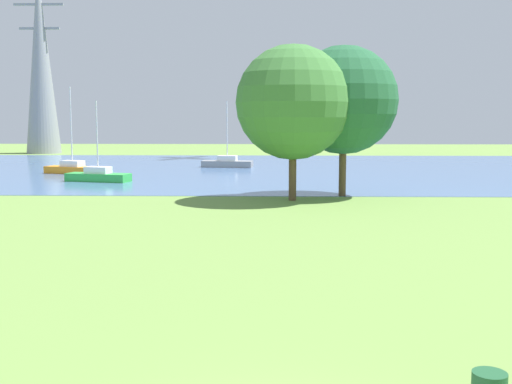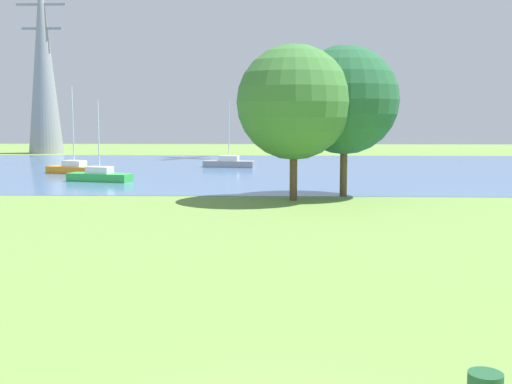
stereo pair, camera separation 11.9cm
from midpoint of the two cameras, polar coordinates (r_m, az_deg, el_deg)
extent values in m
plane|color=olive|center=(30.97, 1.99, -2.27)|extent=(160.00, 160.00, 0.00)
cube|color=#4D70A2|center=(58.79, 1.95, 2.06)|extent=(140.00, 40.00, 0.02)
cube|color=orange|center=(56.30, -15.84, 1.91)|extent=(5.03, 2.96, 0.60)
cube|color=white|center=(56.25, -15.86, 2.47)|extent=(2.06, 1.62, 0.50)
cylinder|color=silver|center=(56.12, -15.96, 5.62)|extent=(0.10, 0.10, 6.70)
cube|color=gray|center=(60.93, -2.37, 2.52)|extent=(4.95, 2.09, 0.60)
cube|color=white|center=(60.89, -2.37, 3.03)|extent=(1.92, 1.32, 0.50)
cylinder|color=silver|center=(60.77, -2.38, 5.45)|extent=(0.10, 0.10, 5.63)
cube|color=green|center=(49.07, -13.70, 1.28)|extent=(5.02, 2.61, 0.60)
cube|color=white|center=(49.02, -13.72, 1.92)|extent=(2.01, 1.50, 0.50)
cylinder|color=silver|center=(48.88, -13.80, 4.77)|extent=(0.10, 0.10, 5.36)
cylinder|color=brown|center=(37.02, 3.45, 1.83)|extent=(0.44, 0.44, 3.35)
sphere|color=#3E7737|center=(36.89, 3.50, 8.00)|extent=(6.59, 6.59, 6.59)
cylinder|color=brown|center=(39.20, 7.91, 2.20)|extent=(0.44, 0.44, 3.55)
sphere|color=#245C37|center=(39.09, 8.01, 8.14)|extent=(6.52, 6.52, 6.52)
cone|color=gray|center=(88.50, -18.42, 11.01)|extent=(4.40, 4.40, 23.76)
cube|color=gray|center=(89.34, -18.60, 15.57)|extent=(6.40, 0.30, 0.30)
cube|color=gray|center=(88.92, -18.52, 13.66)|extent=(5.20, 0.30, 0.30)
camera|label=1|loc=(0.06, -89.87, 0.02)|focal=44.83mm
camera|label=2|loc=(0.06, 90.13, -0.02)|focal=44.83mm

